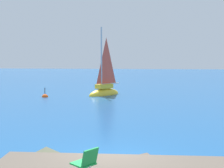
# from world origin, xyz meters

# --- Properties ---
(ground_plane) EXTENTS (160.00, 160.00, 0.00)m
(ground_plane) POSITION_xyz_m (0.00, 0.00, 0.00)
(ground_plane) COLOR navy
(boulder_seaward) EXTENTS (1.09, 1.17, 0.58)m
(boulder_seaward) POSITION_xyz_m (1.15, -0.05, 0.00)
(boulder_seaward) COLOR brown
(boulder_seaward) RESTS_ON ground
(boulder_inland) EXTENTS (1.34, 1.45, 0.84)m
(boulder_inland) POSITION_xyz_m (-2.28, -0.19, 0.00)
(boulder_inland) COLOR #4E513D
(boulder_inland) RESTS_ON ground
(sailboat_near) EXTENTS (3.27, 3.66, 7.00)m
(sailboat_near) POSITION_xyz_m (-2.59, 18.57, 0.38)
(sailboat_near) COLOR yellow
(sailboat_near) RESTS_ON ground
(beach_chair) EXTENTS (0.76, 0.74, 0.80)m
(beach_chair) POSITION_xyz_m (-0.32, -2.57, 1.01)
(beach_chair) COLOR green
(beach_chair) RESTS_ON shore_ledge
(marker_buoy) EXTENTS (0.56, 0.56, 1.13)m
(marker_buoy) POSITION_xyz_m (-7.69, 16.41, 0.01)
(marker_buoy) COLOR #EA5114
(marker_buoy) RESTS_ON ground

